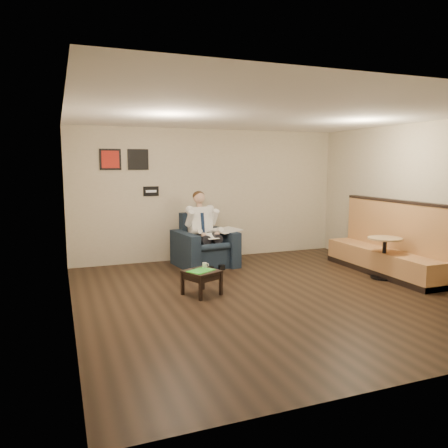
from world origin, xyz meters
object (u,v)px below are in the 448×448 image
object	(u,v)px
coffee_mug	(205,265)
banquette	(384,238)
smartphone	(198,268)
side_table	(202,283)
armchair	(205,240)
seated_man	(208,232)
green_folder	(201,271)
cafe_table	(384,258)

from	to	relation	value
coffee_mug	banquette	distance (m)	3.55
smartphone	banquette	xyz separation A→B (m)	(3.66, -0.06, 0.29)
side_table	coffee_mug	size ratio (longest dim) A/B	5.79
armchair	smartphone	bearing A→B (deg)	-119.20
seated_man	banquette	size ratio (longest dim) A/B	0.54
green_folder	cafe_table	xyz separation A→B (m)	(3.42, -0.18, -0.03)
cafe_table	seated_man	bearing A→B (deg)	144.07
smartphone	side_table	bearing A→B (deg)	-97.35
green_folder	smartphone	distance (m)	0.17
seated_man	side_table	bearing A→B (deg)	-119.13
armchair	green_folder	distance (m)	2.04
banquette	cafe_table	world-z (taller)	banquette
armchair	side_table	size ratio (longest dim) A/B	2.26
coffee_mug	side_table	bearing A→B (deg)	-122.71
seated_man	coffee_mug	distance (m)	1.72
smartphone	banquette	bearing A→B (deg)	-14.53
seated_man	coffee_mug	world-z (taller)	seated_man
seated_man	armchair	bearing A→B (deg)	90.00
side_table	banquette	bearing A→B (deg)	1.36
coffee_mug	seated_man	bearing A→B (deg)	69.32
seated_man	coffee_mug	bearing A→B (deg)	-117.93
seated_man	coffee_mug	xyz separation A→B (m)	(-0.60, -1.59, -0.29)
side_table	smartphone	world-z (taller)	smartphone
seated_man	side_table	size ratio (longest dim) A/B	2.99
armchair	seated_man	bearing A→B (deg)	-90.00
side_table	banquette	distance (m)	3.68
armchair	banquette	bearing A→B (deg)	-38.55
armchair	seated_man	xyz separation A→B (m)	(0.02, -0.14, 0.20)
seated_man	green_folder	bearing A→B (deg)	-119.31
cafe_table	coffee_mug	bearing A→B (deg)	173.66
armchair	smartphone	xyz separation A→B (m)	(-0.70, -1.74, -0.13)
side_table	cafe_table	world-z (taller)	cafe_table
seated_man	side_table	xyz separation A→B (m)	(-0.70, -1.75, -0.53)
green_folder	coffee_mug	bearing A→B (deg)	57.29
seated_man	green_folder	size ratio (longest dim) A/B	3.66
cafe_table	side_table	bearing A→B (deg)	176.52
side_table	banquette	xyz separation A→B (m)	(3.64, 0.09, 0.49)
coffee_mug	cafe_table	distance (m)	3.32
armchair	banquette	world-z (taller)	banquette
seated_man	smartphone	xyz separation A→B (m)	(-0.72, -1.60, -0.32)
seated_man	banquette	bearing A→B (deg)	-36.72
side_table	cafe_table	size ratio (longest dim) A/B	0.65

